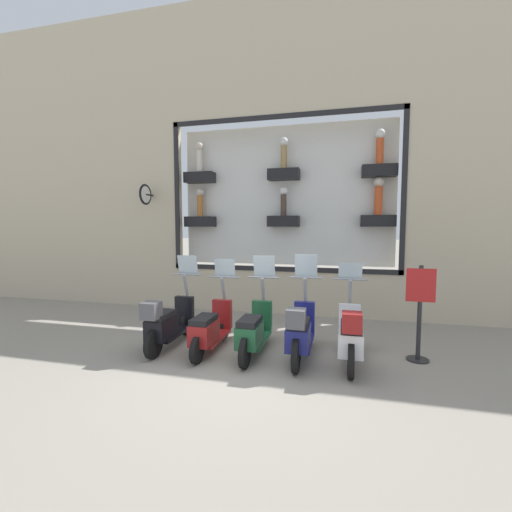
% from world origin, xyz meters
% --- Properties ---
extents(ground_plane, '(120.00, 120.00, 0.00)m').
position_xyz_m(ground_plane, '(0.00, 0.00, 0.00)').
color(ground_plane, gray).
extents(building_facade, '(1.19, 36.00, 7.95)m').
position_xyz_m(building_facade, '(3.60, 0.00, 4.04)').
color(building_facade, beige).
rests_on(building_facade, ground_plane).
extents(scooter_white_0, '(1.81, 0.60, 1.58)m').
position_xyz_m(scooter_white_0, '(0.45, -1.64, 0.48)').
color(scooter_white_0, black).
rests_on(scooter_white_0, ground_plane).
extents(scooter_navy_1, '(1.81, 0.61, 1.72)m').
position_xyz_m(scooter_navy_1, '(0.45, -0.83, 0.49)').
color(scooter_navy_1, black).
rests_on(scooter_navy_1, ground_plane).
extents(scooter_green_2, '(1.80, 0.61, 1.68)m').
position_xyz_m(scooter_green_2, '(0.51, -0.03, 0.43)').
color(scooter_green_2, black).
rests_on(scooter_green_2, ground_plane).
extents(scooter_red_3, '(1.79, 0.60, 1.59)m').
position_xyz_m(scooter_red_3, '(0.50, 0.78, 0.41)').
color(scooter_red_3, black).
rests_on(scooter_red_3, ground_plane).
extents(scooter_black_4, '(1.80, 0.60, 1.65)m').
position_xyz_m(scooter_black_4, '(0.44, 1.58, 0.47)').
color(scooter_black_4, black).
rests_on(scooter_black_4, ground_plane).
extents(shop_sign_post, '(0.36, 0.45, 1.60)m').
position_xyz_m(shop_sign_post, '(0.94, -2.75, 0.86)').
color(shop_sign_post, '#232326').
rests_on(shop_sign_post, ground_plane).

